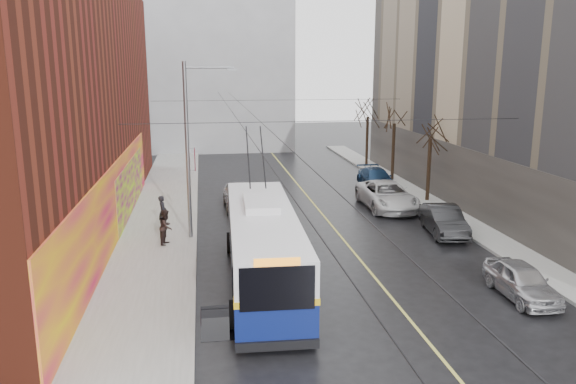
% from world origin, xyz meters
% --- Properties ---
extents(ground, '(140.00, 140.00, 0.00)m').
position_xyz_m(ground, '(0.00, 0.00, 0.00)').
color(ground, black).
rests_on(ground, ground).
extents(sidewalk_left, '(4.00, 60.00, 0.15)m').
position_xyz_m(sidewalk_left, '(-8.00, 12.00, 0.07)').
color(sidewalk_left, gray).
rests_on(sidewalk_left, ground).
extents(sidewalk_right, '(2.00, 60.00, 0.15)m').
position_xyz_m(sidewalk_right, '(9.00, 12.00, 0.07)').
color(sidewalk_right, gray).
rests_on(sidewalk_right, ground).
extents(lane_line, '(0.12, 50.00, 0.01)m').
position_xyz_m(lane_line, '(1.50, 14.00, 0.00)').
color(lane_line, '#BFB74C').
rests_on(lane_line, ground).
extents(building_left, '(12.11, 36.00, 14.00)m').
position_xyz_m(building_left, '(-15.99, 13.99, 6.99)').
color(building_left, '#5A1F12').
rests_on(building_left, ground).
extents(building_right, '(14.06, 36.00, 16.00)m').
position_xyz_m(building_right, '(16.99, 14.00, 7.99)').
color(building_right, tan).
rests_on(building_right, ground).
extents(building_far, '(20.50, 12.10, 18.00)m').
position_xyz_m(building_far, '(-6.00, 44.99, 9.02)').
color(building_far, gray).
rests_on(building_far, ground).
extents(streetlight_pole, '(2.65, 0.60, 9.00)m').
position_xyz_m(streetlight_pole, '(-6.14, 10.00, 4.85)').
color(streetlight_pole, slate).
rests_on(streetlight_pole, ground).
extents(catenary_wires, '(18.00, 60.00, 0.22)m').
position_xyz_m(catenary_wires, '(-2.54, 14.77, 6.25)').
color(catenary_wires, black).
extents(tree_near, '(3.20, 3.20, 6.40)m').
position_xyz_m(tree_near, '(9.00, 16.00, 4.98)').
color(tree_near, black).
rests_on(tree_near, ground).
extents(tree_mid, '(3.20, 3.20, 6.68)m').
position_xyz_m(tree_mid, '(9.00, 23.00, 5.25)').
color(tree_mid, black).
rests_on(tree_mid, ground).
extents(tree_far, '(3.20, 3.20, 6.57)m').
position_xyz_m(tree_far, '(9.00, 30.00, 5.14)').
color(tree_far, black).
rests_on(tree_far, ground).
extents(puddle, '(2.57, 2.84, 0.01)m').
position_xyz_m(puddle, '(-4.54, 0.13, 0.00)').
color(puddle, black).
rests_on(puddle, ground).
extents(pigeons_flying, '(1.28, 3.41, 0.78)m').
position_xyz_m(pigeons_flying, '(-2.42, 10.72, 6.81)').
color(pigeons_flying, slate).
extents(trolleybus, '(3.23, 12.43, 5.85)m').
position_xyz_m(trolleybus, '(-3.24, 3.56, 1.63)').
color(trolleybus, '#0B1757').
rests_on(trolleybus, ground).
extents(parked_car_a, '(1.71, 4.03, 1.36)m').
position_xyz_m(parked_car_a, '(6.46, 0.55, 0.68)').
color(parked_car_a, '#AFB0B4').
rests_on(parked_car_a, ground).
extents(parked_car_b, '(2.23, 4.80, 1.52)m').
position_xyz_m(parked_car_b, '(7.00, 8.94, 0.76)').
color(parked_car_b, black).
rests_on(parked_car_b, ground).
extents(parked_car_c, '(2.81, 6.03, 1.67)m').
position_xyz_m(parked_car_c, '(5.80, 14.76, 0.84)').
color(parked_car_c, silver).
rests_on(parked_car_c, ground).
extents(parked_car_d, '(2.01, 4.90, 1.42)m').
position_xyz_m(parked_car_d, '(7.00, 20.76, 0.71)').
color(parked_car_d, navy).
rests_on(parked_car_d, ground).
extents(following_car, '(2.05, 4.83, 1.63)m').
position_xyz_m(following_car, '(-3.35, 16.20, 0.81)').
color(following_car, silver).
rests_on(following_car, ground).
extents(pedestrian_a, '(0.48, 0.68, 1.79)m').
position_xyz_m(pedestrian_a, '(-7.80, 11.93, 1.04)').
color(pedestrian_a, black).
rests_on(pedestrian_a, sidewalk_left).
extents(pedestrian_b, '(0.88, 1.01, 1.76)m').
position_xyz_m(pedestrian_b, '(-7.45, 8.97, 1.03)').
color(pedestrian_b, black).
rests_on(pedestrian_b, sidewalk_left).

